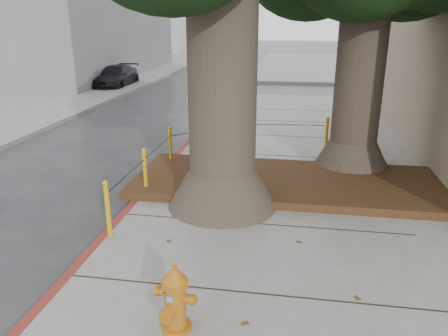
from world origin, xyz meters
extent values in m
plane|color=#28282B|center=(0.00, 0.00, 0.00)|extent=(140.00, 140.00, 0.00)
cube|color=slate|center=(6.00, 30.00, 0.07)|extent=(16.00, 20.00, 0.15)
cube|color=maroon|center=(-2.00, 2.50, 0.07)|extent=(0.14, 26.00, 0.16)
cube|color=black|center=(0.90, 3.90, 0.23)|extent=(6.40, 2.60, 0.16)
cone|color=#4C3F33|center=(-0.30, 2.70, 0.50)|extent=(2.04, 2.04, 0.70)
cylinder|color=#4C3F33|center=(-0.30, 2.70, 2.53)|extent=(1.20, 1.20, 4.22)
cone|color=#4C3F33|center=(2.30, 5.20, 0.50)|extent=(1.77, 1.77, 0.70)
cylinder|color=#4C3F33|center=(2.30, 5.20, 2.32)|extent=(1.04, 1.04, 3.84)
cylinder|color=#D79A0B|center=(-1.90, 1.20, 0.60)|extent=(0.08, 0.08, 0.90)
sphere|color=#D79A0B|center=(-1.90, 1.20, 1.05)|extent=(0.09, 0.09, 0.09)
cylinder|color=#D79A0B|center=(-1.90, 3.00, 0.60)|extent=(0.08, 0.08, 0.90)
sphere|color=#D79A0B|center=(-1.90, 3.00, 1.05)|extent=(0.09, 0.09, 0.09)
cylinder|color=#D79A0B|center=(-1.90, 4.80, 0.60)|extent=(0.08, 0.08, 0.90)
sphere|color=#D79A0B|center=(-1.90, 4.80, 1.05)|extent=(0.09, 0.09, 0.09)
cylinder|color=#D79A0B|center=(-0.40, 6.30, 0.60)|extent=(0.08, 0.08, 0.90)
sphere|color=#D79A0B|center=(-0.40, 6.30, 1.05)|extent=(0.09, 0.09, 0.09)
cylinder|color=#D79A0B|center=(1.80, 6.50, 0.60)|extent=(0.08, 0.08, 0.90)
sphere|color=#D79A0B|center=(1.80, 6.50, 1.05)|extent=(0.09, 0.09, 0.09)
cylinder|color=black|center=(-1.90, 2.10, 0.87)|extent=(0.02, 1.80, 0.02)
cylinder|color=black|center=(-1.90, 3.90, 0.87)|extent=(0.02, 1.80, 0.02)
cylinder|color=black|center=(-1.15, 5.55, 0.87)|extent=(1.51, 1.51, 0.02)
cylinder|color=black|center=(0.70, 6.40, 0.87)|extent=(2.20, 0.22, 0.02)
cylinder|color=#B86412|center=(-0.24, -0.82, 0.18)|extent=(0.42, 0.42, 0.06)
cylinder|color=#B86412|center=(-0.24, -0.82, 0.47)|extent=(0.29, 0.29, 0.54)
cylinder|color=#B86412|center=(-0.24, -0.82, 0.75)|extent=(0.38, 0.38, 0.08)
cone|color=#B86412|center=(-0.24, -0.82, 0.85)|extent=(0.35, 0.35, 0.15)
cylinder|color=#B86412|center=(-0.24, -0.82, 0.95)|extent=(0.07, 0.07, 0.05)
cylinder|color=#B86412|center=(-0.37, -0.79, 0.60)|extent=(0.17, 0.13, 0.10)
cylinder|color=#B86412|center=(-0.10, -0.85, 0.60)|extent=(0.17, 0.13, 0.10)
cylinder|color=#B86412|center=(-0.27, -0.94, 0.47)|extent=(0.17, 0.18, 0.14)
cube|color=#5999D8|center=(-0.26, -0.94, 0.62)|extent=(0.07, 0.02, 0.08)
imported|color=#A09FA4|center=(6.72, 17.28, 0.62)|extent=(3.75, 1.80, 1.24)
imported|color=black|center=(-8.49, 17.33, 0.56)|extent=(1.65, 3.91, 1.13)
camera|label=1|loc=(0.96, -4.76, 3.48)|focal=35.00mm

